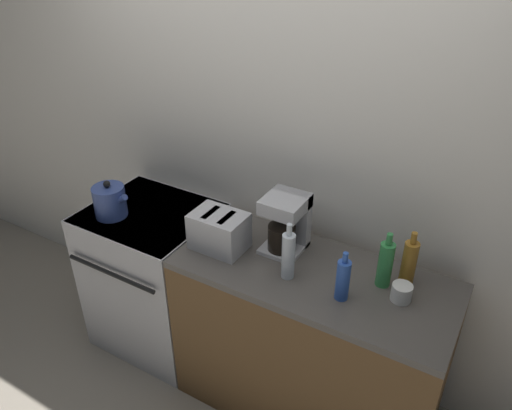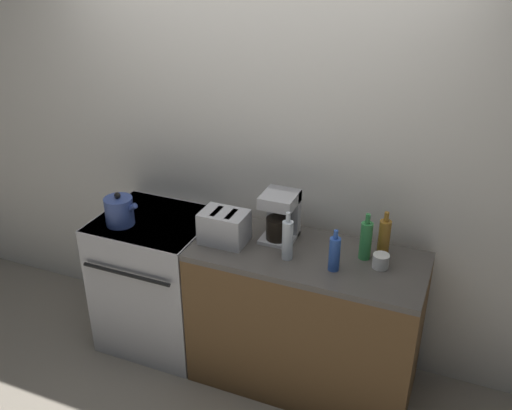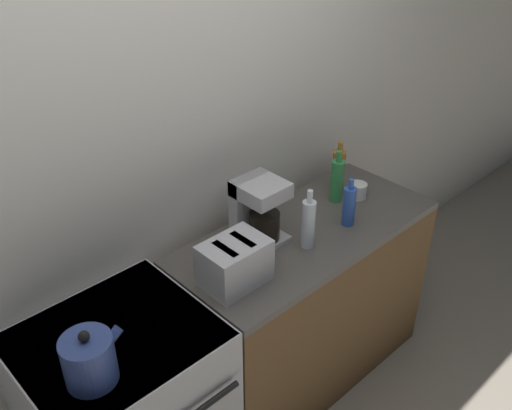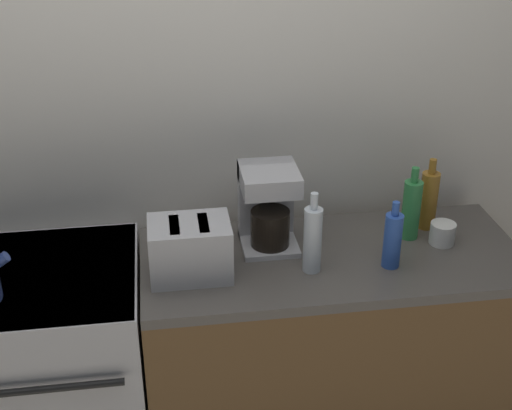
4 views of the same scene
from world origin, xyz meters
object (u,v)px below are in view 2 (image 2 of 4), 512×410
kettle (119,211)px  bottle_green (366,240)px  stove (159,279)px  coffee_maker (281,214)px  toaster (224,227)px  bottle_blue (334,253)px  cup_white (381,261)px  bottle_clear (288,239)px  bottle_amber (384,238)px

kettle → bottle_green: size_ratio=0.80×
stove → kettle: size_ratio=4.21×
kettle → coffee_maker: size_ratio=0.74×
toaster → bottle_blue: 0.67m
coffee_maker → bottle_green: size_ratio=1.08×
stove → cup_white: cup_white is taller
stove → cup_white: size_ratio=10.28×
stove → toaster: size_ratio=3.47×
kettle → cup_white: kettle is taller
bottle_green → kettle: bearing=-172.8°
stove → coffee_maker: coffee_maker is taller
bottle_green → stove: bearing=-177.3°
stove → cup_white: (1.43, 0.00, 0.49)m
bottle_blue → cup_white: bottle_blue is taller
stove → bottle_clear: bottle_clear is taller
toaster → bottle_green: 0.81m
toaster → cup_white: 0.90m
bottle_blue → stove: bearing=174.4°
coffee_maker → cup_white: 0.63m
toaster → bottle_amber: (0.88, 0.20, 0.02)m
stove → bottle_amber: bearing=5.1°
cup_white → coffee_maker: bearing=171.1°
toaster → cup_white: (0.90, 0.07, -0.06)m
coffee_maker → bottle_clear: (0.12, -0.20, -0.03)m
stove → bottle_blue: bottle_blue is taller
coffee_maker → bottle_clear: 0.24m
coffee_maker → bottle_blue: size_ratio=1.22×
kettle → bottle_amber: 1.59m
bottle_green → bottle_clear: bottle_clear is taller
bottle_green → cup_white: bottle_green is taller
toaster → coffee_maker: bearing=30.4°
coffee_maker → bottle_amber: bearing=2.7°
bottle_amber → kettle: bearing=-171.0°
bottle_amber → cup_white: 0.15m
stove → cup_white: 1.51m
toaster → bottle_blue: bearing=-4.1°
bottle_green → bottle_blue: size_ratio=1.14×
kettle → coffee_maker: 1.00m
kettle → stove: bearing=39.1°
bottle_green → bottle_blue: (-0.13, -0.18, -0.01)m
stove → bottle_green: bearing=2.7°
coffee_maker → bottle_amber: (0.60, 0.03, -0.04)m
stove → bottle_clear: bearing=-6.5°
toaster → cup_white: size_ratio=2.96×
coffee_maker → kettle: bearing=-167.1°
coffee_maker → cup_white: bearing=-8.9°
kettle → bottle_green: (1.48, 0.19, 0.02)m
kettle → bottle_clear: 1.08m
bottle_amber → bottle_blue: 0.32m
coffee_maker → bottle_green: 0.51m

